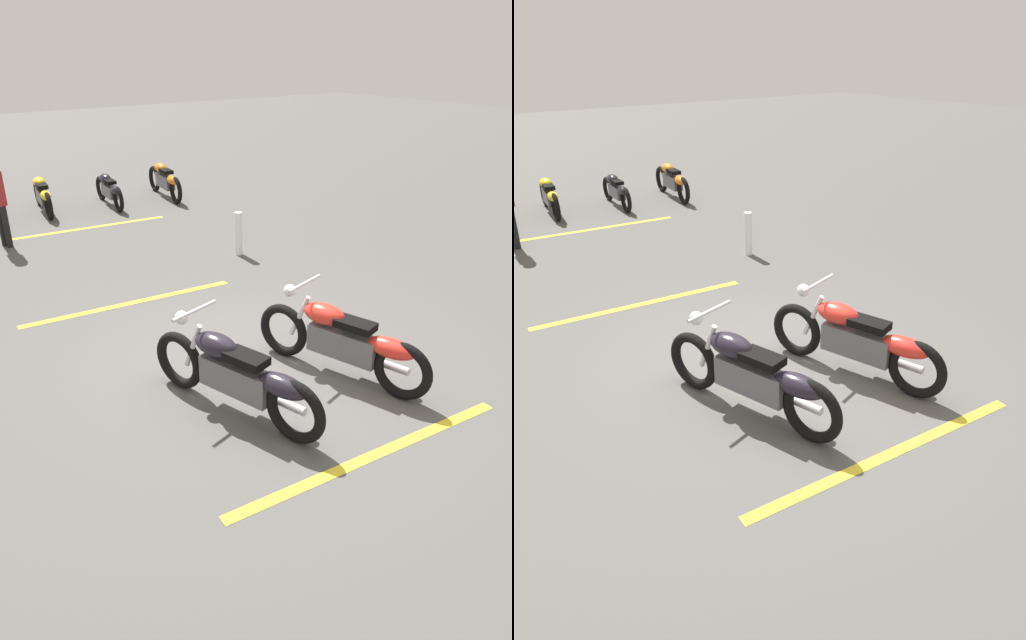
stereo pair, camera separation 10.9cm
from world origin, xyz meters
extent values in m
plane|color=#514F4C|center=(0.00, 0.00, 0.00)|extent=(60.00, 60.00, 0.00)
torus|color=black|center=(0.16, -0.48, 0.34)|extent=(0.67, 0.29, 0.67)
torus|color=black|center=(-1.34, -0.91, 0.34)|extent=(0.67, 0.29, 0.67)
cube|color=#59595E|center=(-0.64, -0.71, 0.42)|extent=(0.87, 0.44, 0.32)
ellipsoid|color=red|center=(-0.38, -0.64, 0.72)|extent=(0.58, 0.41, 0.24)
ellipsoid|color=red|center=(-1.19, -0.86, 0.56)|extent=(0.60, 0.38, 0.22)
cube|color=black|center=(-0.76, -0.74, 0.70)|extent=(0.49, 0.35, 0.09)
cylinder|color=silver|center=(-0.06, -0.55, 0.60)|extent=(0.27, 0.13, 0.56)
cylinder|color=silver|center=(-0.11, -0.56, 1.02)|extent=(0.20, 0.61, 0.04)
sphere|color=silver|center=(0.08, -0.51, 0.88)|extent=(0.15, 0.15, 0.15)
cylinder|color=silver|center=(-0.99, -0.95, 0.26)|extent=(0.70, 0.28, 0.09)
torus|color=black|center=(0.27, 0.90, 0.34)|extent=(0.68, 0.28, 0.67)
torus|color=black|center=(-1.24, 0.49, 0.34)|extent=(0.68, 0.28, 0.67)
cube|color=#59595E|center=(-0.53, 0.68, 0.42)|extent=(0.87, 0.43, 0.32)
ellipsoid|color=black|center=(-0.27, 0.75, 0.72)|extent=(0.57, 0.41, 0.24)
ellipsoid|color=black|center=(-1.08, 0.53, 0.56)|extent=(0.60, 0.38, 0.22)
cube|color=black|center=(-0.66, 0.65, 0.70)|extent=(0.49, 0.35, 0.09)
cylinder|color=silver|center=(0.05, 0.84, 0.60)|extent=(0.27, 0.12, 0.56)
cylinder|color=silver|center=(0.00, 0.83, 1.02)|extent=(0.20, 0.61, 0.04)
sphere|color=silver|center=(0.19, 0.88, 0.88)|extent=(0.15, 0.15, 0.15)
cylinder|color=silver|center=(-0.88, 0.44, 0.26)|extent=(0.70, 0.27, 0.09)
torus|color=black|center=(8.89, -3.22, 0.32)|extent=(0.65, 0.19, 0.64)
torus|color=black|center=(7.41, -3.03, 0.32)|extent=(0.65, 0.19, 0.64)
cube|color=#59595E|center=(8.10, -3.12, 0.40)|extent=(0.83, 0.31, 0.31)
ellipsoid|color=orange|center=(8.36, -3.15, 0.69)|extent=(0.53, 0.33, 0.23)
ellipsoid|color=orange|center=(7.56, -3.05, 0.54)|extent=(0.56, 0.30, 0.21)
cube|color=black|center=(7.98, -3.10, 0.67)|extent=(0.45, 0.28, 0.09)
torus|color=black|center=(8.85, -1.74, 0.29)|extent=(0.58, 0.15, 0.57)
torus|color=black|center=(7.53, -1.61, 0.29)|extent=(0.58, 0.15, 0.57)
cube|color=#59595E|center=(8.15, -1.67, 0.36)|extent=(0.73, 0.26, 0.27)
ellipsoid|color=black|center=(8.38, -1.70, 0.61)|extent=(0.46, 0.28, 0.20)
ellipsoid|color=black|center=(7.66, -1.63, 0.48)|extent=(0.50, 0.25, 0.19)
cube|color=black|center=(8.04, -1.66, 0.60)|extent=(0.39, 0.24, 0.08)
torus|color=black|center=(9.21, -0.33, 0.30)|extent=(0.61, 0.19, 0.61)
torus|color=black|center=(7.81, -0.13, 0.30)|extent=(0.61, 0.19, 0.61)
cube|color=#59595E|center=(8.47, -0.22, 0.38)|extent=(0.78, 0.31, 0.29)
ellipsoid|color=yellow|center=(8.71, -0.26, 0.65)|extent=(0.50, 0.32, 0.22)
ellipsoid|color=yellow|center=(7.96, -0.15, 0.51)|extent=(0.53, 0.29, 0.20)
cube|color=black|center=(8.35, -0.21, 0.63)|extent=(0.43, 0.27, 0.08)
cylinder|color=black|center=(6.44, 1.10, 0.39)|extent=(0.11, 0.11, 0.79)
cylinder|color=black|center=(6.59, 1.15, 0.39)|extent=(0.11, 0.11, 0.79)
cylinder|color=white|center=(3.53, -2.16, 0.39)|extent=(0.14, 0.14, 0.78)
cube|color=yellow|center=(-1.85, 0.04, 0.00)|extent=(0.43, 3.20, 0.01)
cube|color=yellow|center=(2.70, 0.37, 0.00)|extent=(0.43, 3.20, 0.01)
cube|color=yellow|center=(6.74, -0.62, 0.00)|extent=(0.43, 3.20, 0.01)
camera|label=1|loc=(-4.60, 3.43, 3.48)|focal=31.89mm
camera|label=2|loc=(-4.54, 3.52, 3.48)|focal=31.89mm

